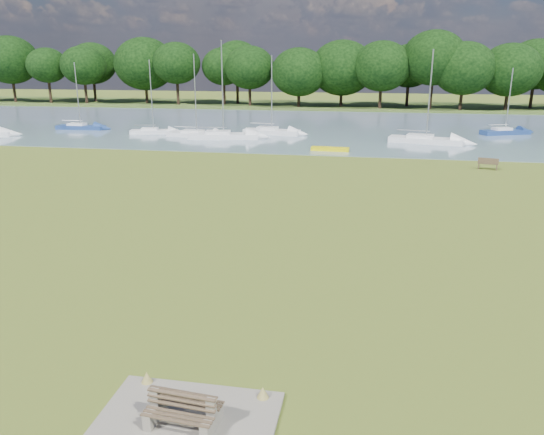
% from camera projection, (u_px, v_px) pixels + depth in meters
% --- Properties ---
extents(ground, '(220.00, 220.00, 0.00)m').
position_uv_depth(ground, '(282.00, 236.00, 25.45)').
color(ground, olive).
extents(river, '(220.00, 40.00, 0.10)m').
position_uv_depth(river, '(337.00, 128.00, 65.00)').
color(river, slate).
rests_on(river, ground).
extents(far_bank, '(220.00, 20.00, 0.40)m').
position_uv_depth(far_bank, '(348.00, 106.00, 93.25)').
color(far_bank, '#4C6626').
rests_on(far_bank, ground).
extents(concrete_pad, '(4.20, 3.20, 0.10)m').
position_uv_depth(concrete_pad, '(184.00, 426.00, 12.25)').
color(concrete_pad, gray).
rests_on(concrete_pad, ground).
extents(bench_pair, '(1.75, 1.13, 0.90)m').
position_uv_depth(bench_pair, '(183.00, 410.00, 12.13)').
color(bench_pair, gray).
rests_on(bench_pair, concrete_pad).
extents(riverbank_bench, '(1.55, 0.79, 0.91)m').
position_uv_depth(riverbank_bench, '(488.00, 164.00, 40.43)').
color(riverbank_bench, brown).
rests_on(riverbank_bench, ground).
extents(kayak, '(3.49, 1.01, 0.34)m').
position_uv_depth(kayak, '(330.00, 149.00, 48.36)').
color(kayak, yellow).
rests_on(kayak, river).
extents(tree_line, '(146.35, 10.02, 12.13)m').
position_uv_depth(tree_line, '(356.00, 64.00, 87.19)').
color(tree_line, black).
rests_on(tree_line, far_bank).
extents(sailboat_0, '(5.33, 2.65, 7.96)m').
position_uv_depth(sailboat_0, '(153.00, 130.00, 59.24)').
color(sailboat_0, white).
rests_on(sailboat_0, river).
extents(sailboat_1, '(7.46, 3.56, 8.95)m').
position_uv_depth(sailboat_1, '(425.00, 138.00, 52.75)').
color(sailboat_1, white).
rests_on(sailboat_1, river).
extents(sailboat_2, '(5.75, 1.73, 7.66)m').
position_uv_depth(sailboat_2, '(80.00, 126.00, 62.97)').
color(sailboat_2, navy).
rests_on(sailboat_2, river).
extents(sailboat_3, '(6.43, 2.59, 8.43)m').
position_uv_depth(sailboat_3, '(271.00, 130.00, 58.73)').
color(sailboat_3, white).
rests_on(sailboat_3, river).
extents(sailboat_4, '(7.50, 3.18, 9.85)m').
position_uv_depth(sailboat_4, '(223.00, 134.00, 55.65)').
color(sailboat_4, white).
rests_on(sailboat_4, river).
extents(sailboat_8, '(6.74, 2.82, 8.56)m').
position_uv_depth(sailboat_8, '(196.00, 133.00, 56.84)').
color(sailboat_8, white).
rests_on(sailboat_8, river).
extents(sailboat_9, '(5.65, 3.57, 7.12)m').
position_uv_depth(sailboat_9, '(505.00, 130.00, 58.68)').
color(sailboat_9, navy).
rests_on(sailboat_9, river).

